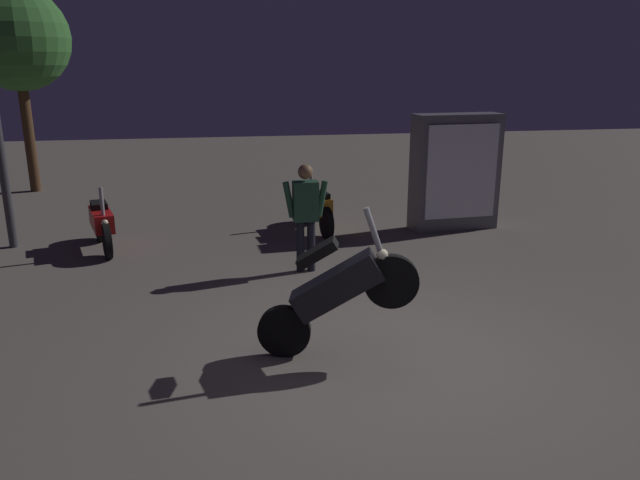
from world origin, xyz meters
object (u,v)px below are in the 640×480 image
motorcycle_orange_parked_right (317,207)px  person_rider_beside (306,209)px  kiosk_billboard (455,172)px  motorcycle_black_foreground (336,291)px  motorcycle_red_parked_left (102,223)px

motorcycle_orange_parked_right → person_rider_beside: size_ratio=1.04×
kiosk_billboard → motorcycle_orange_parked_right: bearing=-9.6°
motorcycle_orange_parked_right → kiosk_billboard: kiosk_billboard is taller
motorcycle_black_foreground → person_rider_beside: 2.81m
motorcycle_red_parked_left → kiosk_billboard: (6.19, 0.29, 0.61)m
person_rider_beside → kiosk_billboard: bearing=-57.3°
kiosk_billboard → motorcycle_red_parked_left: bearing=-1.4°
motorcycle_orange_parked_right → motorcycle_red_parked_left: bearing=90.1°
person_rider_beside → kiosk_billboard: (3.06, 1.95, 0.11)m
motorcycle_black_foreground → motorcycle_orange_parked_right: (0.65, 5.00, -0.31)m
motorcycle_red_parked_left → person_rider_beside: size_ratio=1.02×
motorcycle_red_parked_left → motorcycle_orange_parked_right: size_ratio=0.98×
motorcycle_black_foreground → person_rider_beside: bearing=101.7°
motorcycle_black_foreground → motorcycle_orange_parked_right: motorcycle_black_foreground is taller
motorcycle_black_foreground → person_rider_beside: motorcycle_black_foreground is taller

